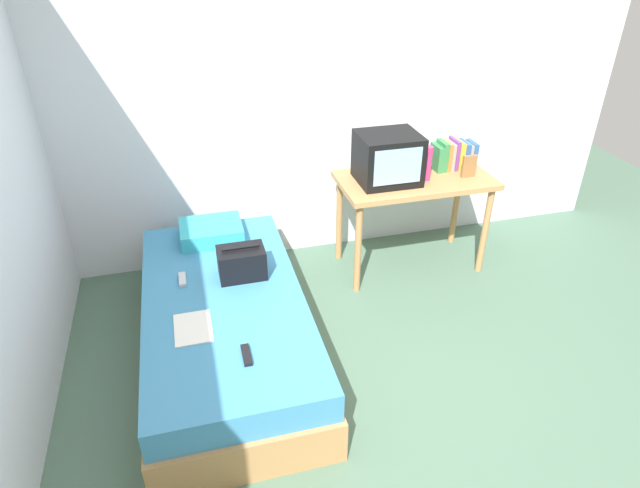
{
  "coord_description": "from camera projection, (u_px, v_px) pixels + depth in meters",
  "views": [
    {
      "loc": [
        -1.03,
        -1.96,
        2.45
      ],
      "look_at": [
        -0.23,
        1.03,
        0.59
      ],
      "focal_mm": 30.31,
      "sensor_mm": 36.0,
      "label": 1
    }
  ],
  "objects": [
    {
      "name": "picture_frame",
      "position": [
        469.0,
        166.0,
        4.04
      ],
      "size": [
        0.11,
        0.02,
        0.17
      ],
      "primitive_type": "cube",
      "color": "olive",
      "rests_on": "desk"
    },
    {
      "name": "water_bottle",
      "position": [
        427.0,
        163.0,
        3.98
      ],
      "size": [
        0.06,
        0.06,
        0.26
      ],
      "primitive_type": "cylinder",
      "color": "#E53372",
      "rests_on": "desk"
    },
    {
      "name": "pillow",
      "position": [
        211.0,
        231.0,
        3.9
      ],
      "size": [
        0.44,
        0.35,
        0.11
      ],
      "primitive_type": "cube",
      "color": "#33A8B7",
      "rests_on": "bed"
    },
    {
      "name": "tv",
      "position": [
        388.0,
        158.0,
        3.93
      ],
      "size": [
        0.44,
        0.39,
        0.36
      ],
      "color": "black",
      "rests_on": "desk"
    },
    {
      "name": "wall_back",
      "position": [
        316.0,
        96.0,
        4.09
      ],
      "size": [
        5.2,
        0.1,
        2.6
      ],
      "primitive_type": "cube",
      "color": "silver",
      "rests_on": "ground"
    },
    {
      "name": "remote_dark",
      "position": [
        246.0,
        355.0,
        2.86
      ],
      "size": [
        0.04,
        0.16,
        0.02
      ],
      "primitive_type": "cube",
      "color": "black",
      "rests_on": "bed"
    },
    {
      "name": "handbag",
      "position": [
        242.0,
        263.0,
        3.46
      ],
      "size": [
        0.3,
        0.2,
        0.22
      ],
      "color": "black",
      "rests_on": "bed"
    },
    {
      "name": "magazine",
      "position": [
        193.0,
        328.0,
        3.06
      ],
      "size": [
        0.21,
        0.29,
        0.01
      ],
      "primitive_type": "cube",
      "color": "white",
      "rests_on": "bed"
    },
    {
      "name": "remote_silver",
      "position": [
        182.0,
        279.0,
        3.46
      ],
      "size": [
        0.04,
        0.14,
        0.02
      ],
      "primitive_type": "cube",
      "color": "#B7B7BC",
      "rests_on": "bed"
    },
    {
      "name": "book_row",
      "position": [
        453.0,
        155.0,
        4.18
      ],
      "size": [
        0.33,
        0.17,
        0.23
      ],
      "color": "#337F47",
      "rests_on": "desk"
    },
    {
      "name": "bed",
      "position": [
        226.0,
        325.0,
        3.44
      ],
      "size": [
        1.0,
        2.0,
        0.46
      ],
      "color": "#B27F4C",
      "rests_on": "ground"
    },
    {
      "name": "ground_plane",
      "position": [
        404.0,
        415.0,
        3.11
      ],
      "size": [
        8.0,
        8.0,
        0.0
      ],
      "primitive_type": "plane",
      "color": "#4C6B56"
    },
    {
      "name": "desk",
      "position": [
        414.0,
        190.0,
        4.12
      ],
      "size": [
        1.16,
        0.6,
        0.78
      ],
      "color": "#B27F4C",
      "rests_on": "ground"
    }
  ]
}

